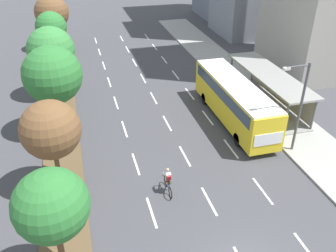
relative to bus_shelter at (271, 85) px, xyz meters
The scene contains 15 objects.
median_strip 18.44m from the bus_shelter, 166.30° to the left, with size 2.60×52.00×0.12m, color brown.
sidewalk_right 4.71m from the bus_shelter, 93.67° to the left, with size 4.50×52.00×0.15m, color #9E9E99.
lane_divider_left 13.25m from the bus_shelter, behind, with size 0.14×45.44×0.01m.
lane_divider_center 9.83m from the bus_shelter, behind, with size 0.14×45.44×0.01m.
lane_divider_right 6.50m from the bus_shelter, 165.44° to the left, with size 0.14×45.44×0.01m.
bus_shelter is the anchor object (origin of this frame).
bus 4.65m from the bus_shelter, 157.13° to the right, with size 2.54×11.29×3.37m.
cyclist 14.71m from the bus_shelter, 142.67° to the right, with size 0.46×1.82×1.71m.
median_tree_nearest 22.55m from the bus_shelter, 142.59° to the right, with size 3.13×3.13×6.08m.
median_tree_second 19.32m from the bus_shelter, 159.26° to the right, with size 3.45×3.45×5.82m.
median_tree_third 18.02m from the bus_shelter, behind, with size 4.24×4.24×6.78m.
median_tree_fourth 19.41m from the bus_shelter, 159.25° to the left, with size 4.13×4.13×6.34m.
median_tree_fifth 22.74m from the bus_shelter, 142.87° to the left, with size 3.19×3.19×6.09m.
median_tree_farthest 27.36m from the bus_shelter, 131.37° to the left, with size 4.00×4.00×6.45m.
streetlight 7.55m from the bus_shelter, 106.86° to the right, with size 1.91×0.24×6.50m.
Camera 1 is at (-6.56, -9.48, 14.66)m, focal length 38.33 mm.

